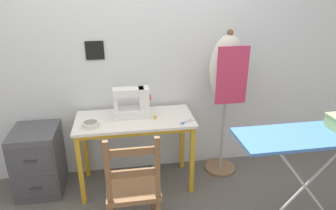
{
  "coord_description": "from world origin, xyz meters",
  "views": [
    {
      "loc": [
        -0.11,
        -2.25,
        1.85
      ],
      "look_at": [
        0.3,
        0.23,
        0.83
      ],
      "focal_mm": 32.0,
      "sensor_mm": 36.0,
      "label": 1
    }
  ],
  "objects_px": {
    "scissors": "(185,122)",
    "ironing_board": "(315,139)",
    "thread_spool_near_machine": "(155,117)",
    "wooden_chair": "(133,188)",
    "filing_cabinet": "(39,161)",
    "fabric_bowl": "(91,124)",
    "sewing_machine": "(134,103)",
    "dress_form": "(227,75)"
  },
  "relations": [
    {
      "from": "scissors",
      "to": "ironing_board",
      "type": "relative_size",
      "value": 0.13
    },
    {
      "from": "scissors",
      "to": "ironing_board",
      "type": "height_order",
      "value": "ironing_board"
    },
    {
      "from": "thread_spool_near_machine",
      "to": "ironing_board",
      "type": "relative_size",
      "value": 0.04
    },
    {
      "from": "scissors",
      "to": "ironing_board",
      "type": "distance_m",
      "value": 1.03
    },
    {
      "from": "fabric_bowl",
      "to": "dress_form",
      "type": "xyz_separation_m",
      "value": [
        1.27,
        0.21,
        0.31
      ]
    },
    {
      "from": "sewing_machine",
      "to": "ironing_board",
      "type": "bearing_deg",
      "value": -35.06
    },
    {
      "from": "filing_cabinet",
      "to": "ironing_board",
      "type": "distance_m",
      "value": 2.36
    },
    {
      "from": "fabric_bowl",
      "to": "dress_form",
      "type": "height_order",
      "value": "dress_form"
    },
    {
      "from": "sewing_machine",
      "to": "scissors",
      "type": "height_order",
      "value": "sewing_machine"
    },
    {
      "from": "scissors",
      "to": "wooden_chair",
      "type": "distance_m",
      "value": 0.74
    },
    {
      "from": "fabric_bowl",
      "to": "ironing_board",
      "type": "bearing_deg",
      "value": -23.84
    },
    {
      "from": "wooden_chair",
      "to": "scissors",
      "type": "bearing_deg",
      "value": 42.6
    },
    {
      "from": "scissors",
      "to": "ironing_board",
      "type": "xyz_separation_m",
      "value": [
        0.79,
        -0.66,
        0.11
      ]
    },
    {
      "from": "ironing_board",
      "to": "fabric_bowl",
      "type": "bearing_deg",
      "value": 156.16
    },
    {
      "from": "filing_cabinet",
      "to": "ironing_board",
      "type": "relative_size",
      "value": 0.56
    },
    {
      "from": "sewing_machine",
      "to": "ironing_board",
      "type": "xyz_separation_m",
      "value": [
        1.23,
        -0.86,
        -0.02
      ]
    },
    {
      "from": "scissors",
      "to": "filing_cabinet",
      "type": "bearing_deg",
      "value": 170.36
    },
    {
      "from": "dress_form",
      "to": "ironing_board",
      "type": "bearing_deg",
      "value": -70.01
    },
    {
      "from": "fabric_bowl",
      "to": "ironing_board",
      "type": "height_order",
      "value": "ironing_board"
    },
    {
      "from": "ironing_board",
      "to": "filing_cabinet",
      "type": "bearing_deg",
      "value": 157.47
    },
    {
      "from": "fabric_bowl",
      "to": "scissors",
      "type": "distance_m",
      "value": 0.82
    },
    {
      "from": "scissors",
      "to": "thread_spool_near_machine",
      "type": "relative_size",
      "value": 3.56
    },
    {
      "from": "dress_form",
      "to": "ironing_board",
      "type": "distance_m",
      "value": 1.0
    },
    {
      "from": "dress_form",
      "to": "scissors",
      "type": "bearing_deg",
      "value": -149.86
    },
    {
      "from": "sewing_machine",
      "to": "fabric_bowl",
      "type": "bearing_deg",
      "value": -158.23
    },
    {
      "from": "fabric_bowl",
      "to": "filing_cabinet",
      "type": "relative_size",
      "value": 0.23
    },
    {
      "from": "fabric_bowl",
      "to": "thread_spool_near_machine",
      "type": "xyz_separation_m",
      "value": [
        0.56,
        0.06,
        -0.0
      ]
    },
    {
      "from": "sewing_machine",
      "to": "dress_form",
      "type": "distance_m",
      "value": 0.92
    },
    {
      "from": "fabric_bowl",
      "to": "ironing_board",
      "type": "relative_size",
      "value": 0.13
    },
    {
      "from": "wooden_chair",
      "to": "filing_cabinet",
      "type": "relative_size",
      "value": 1.43
    },
    {
      "from": "scissors",
      "to": "fabric_bowl",
      "type": "bearing_deg",
      "value": 176.22
    },
    {
      "from": "sewing_machine",
      "to": "fabric_bowl",
      "type": "distance_m",
      "value": 0.42
    },
    {
      "from": "wooden_chair",
      "to": "filing_cabinet",
      "type": "height_order",
      "value": "wooden_chair"
    },
    {
      "from": "ironing_board",
      "to": "sewing_machine",
      "type": "bearing_deg",
      "value": 144.94
    },
    {
      "from": "fabric_bowl",
      "to": "scissors",
      "type": "xyz_separation_m",
      "value": [
        0.82,
        -0.05,
        -0.02
      ]
    },
    {
      "from": "thread_spool_near_machine",
      "to": "ironing_board",
      "type": "height_order",
      "value": "ironing_board"
    },
    {
      "from": "sewing_machine",
      "to": "thread_spool_near_machine",
      "type": "height_order",
      "value": "sewing_machine"
    },
    {
      "from": "sewing_machine",
      "to": "filing_cabinet",
      "type": "relative_size",
      "value": 0.53
    },
    {
      "from": "scissors",
      "to": "thread_spool_near_machine",
      "type": "height_order",
      "value": "thread_spool_near_machine"
    },
    {
      "from": "scissors",
      "to": "ironing_board",
      "type": "bearing_deg",
      "value": -39.77
    },
    {
      "from": "thread_spool_near_machine",
      "to": "wooden_chair",
      "type": "xyz_separation_m",
      "value": [
        -0.24,
        -0.58,
        -0.31
      ]
    },
    {
      "from": "thread_spool_near_machine",
      "to": "dress_form",
      "type": "height_order",
      "value": "dress_form"
    }
  ]
}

